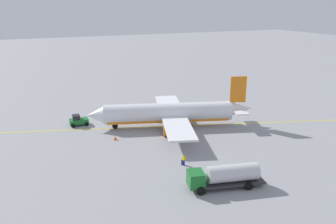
% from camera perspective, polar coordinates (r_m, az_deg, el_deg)
% --- Properties ---
extents(ground_plane, '(400.00, 400.00, 0.00)m').
position_cam_1_polar(ground_plane, '(68.12, 0.00, -2.41)').
color(ground_plane, '#939399').
extents(airplane, '(32.01, 27.84, 9.76)m').
position_cam_1_polar(airplane, '(67.30, 0.41, -0.23)').
color(airplane, white).
rests_on(airplane, ground).
extents(fuel_tanker, '(10.54, 4.70, 3.15)m').
position_cam_1_polar(fuel_tanker, '(46.44, 9.45, -10.34)').
color(fuel_tanker, '#2D2D33').
rests_on(fuel_tanker, ground).
extents(pushback_tug, '(3.66, 2.41, 2.20)m').
position_cam_1_polar(pushback_tug, '(70.73, -14.64, -1.37)').
color(pushback_tug, '#196B28').
rests_on(pushback_tug, ground).
extents(refueling_worker, '(0.49, 0.60, 1.71)m').
position_cam_1_polar(refueling_worker, '(52.17, 2.50, -7.94)').
color(refueling_worker, navy).
rests_on(refueling_worker, ground).
extents(safety_cone_nose, '(0.64, 0.64, 0.71)m').
position_cam_1_polar(safety_cone_nose, '(62.18, -8.75, -4.28)').
color(safety_cone_nose, '#F2590F').
rests_on(safety_cone_nose, ground).
extents(taxi_line_marking, '(83.10, 26.56, 0.01)m').
position_cam_1_polar(taxi_line_marking, '(68.12, 0.00, -2.40)').
color(taxi_line_marking, yellow).
rests_on(taxi_line_marking, ground).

